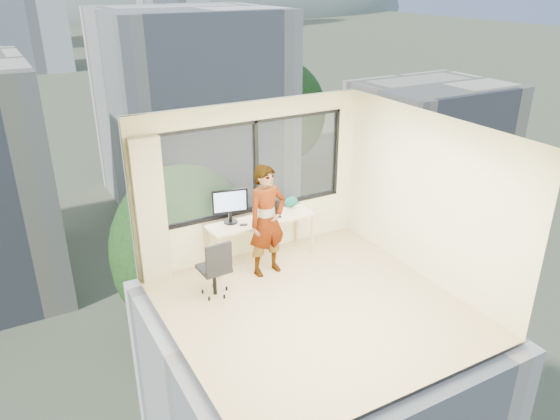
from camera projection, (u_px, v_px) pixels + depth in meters
floor at (314, 307)px, 7.74m from camera, size 4.00×4.00×0.01m
ceiling at (319, 132)px, 6.70m from camera, size 4.00×4.00×0.01m
wall_front at (419, 298)px, 5.62m from camera, size 4.00×0.01×2.60m
wall_left at (173, 261)px, 6.33m from camera, size 0.01×4.00×2.60m
wall_right at (428, 198)px, 8.11m from camera, size 0.01×4.00×2.60m
window_wall at (253, 167)px, 8.75m from camera, size 3.30×0.16×1.55m
curtain at (151, 212)px, 8.02m from camera, size 0.45×0.14×2.30m
desk at (261, 239)px, 8.92m from camera, size 1.80×0.60×0.75m
chair at (214, 267)px, 7.89m from camera, size 0.50×0.50×0.93m
person at (267, 221)px, 8.32m from camera, size 0.70×0.51×1.80m
monitor at (230, 206)px, 8.51m from camera, size 0.59×0.24×0.57m
game_console at (266, 210)px, 8.98m from camera, size 0.40×0.37×0.08m
laptop at (271, 210)px, 8.82m from camera, size 0.38×0.39×0.20m
cellphone at (244, 225)px, 8.53m from camera, size 0.13×0.09×0.01m
pen_cup at (266, 215)px, 8.77m from camera, size 0.10×0.10×0.10m
handbag at (291, 202)px, 9.16m from camera, size 0.25×0.14×0.19m
near_bldg_b at (192, 107)px, 45.91m from camera, size 14.00×13.00×16.00m
near_bldg_c at (429, 141)px, 47.12m from camera, size 12.00×10.00×10.00m
hill_b at (164, 9)px, 313.98m from camera, size 300.00×220.00×96.00m
tree_b at (188, 268)px, 27.75m from camera, size 7.60×7.60×9.00m
tree_c at (283, 122)px, 53.16m from camera, size 8.40×8.40×10.00m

